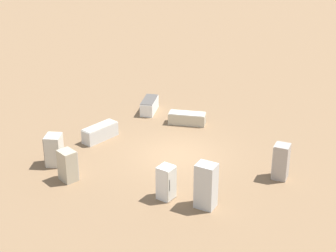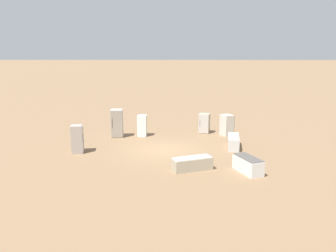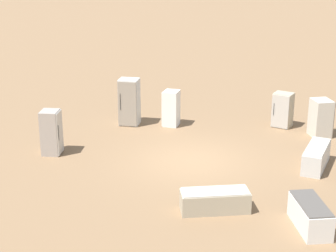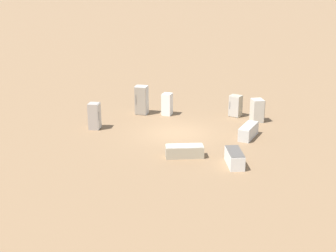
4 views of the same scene
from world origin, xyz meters
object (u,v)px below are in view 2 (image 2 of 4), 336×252
discarded_fridge_6 (117,123)px  discarded_fridge_7 (234,142)px  discarded_fridge_0 (227,125)px  discarded_fridge_2 (204,123)px  discarded_fridge_3 (77,139)px  discarded_fridge_4 (142,126)px  discarded_fridge_1 (248,165)px  discarded_fridge_5 (192,164)px

discarded_fridge_6 → discarded_fridge_7: (2.42, 7.52, -0.58)m
discarded_fridge_0 → discarded_fridge_2: 1.68m
discarded_fridge_3 → discarded_fridge_4: bearing=131.6°
discarded_fridge_4 → discarded_fridge_6: 1.72m
discarded_fridge_1 → discarded_fridge_4: bearing=-72.7°
discarded_fridge_0 → discarded_fridge_5: 7.68m
discarded_fridge_4 → discarded_fridge_7: size_ratio=0.73×
discarded_fridge_6 → discarded_fridge_7: 7.92m
discarded_fridge_6 → discarded_fridge_1: bearing=133.2°
discarded_fridge_1 → discarded_fridge_4: size_ratio=1.25×
discarded_fridge_1 → discarded_fridge_3: (-2.87, -9.07, 0.43)m
discarded_fridge_2 → discarded_fridge_4: discarded_fridge_4 is taller
discarded_fridge_1 → discarded_fridge_6: (-6.67, -7.54, 0.58)m
discarded_fridge_1 → discarded_fridge_3: bearing=-40.1°
discarded_fridge_1 → discarded_fridge_7: size_ratio=0.91×
discarded_fridge_1 → discarded_fridge_2: discarded_fridge_2 is taller
discarded_fridge_3 → discarded_fridge_7: 9.16m
discarded_fridge_4 → discarded_fridge_5: (6.79, 3.25, -0.41)m
discarded_fridge_1 → discarded_fridge_5: discarded_fridge_1 is taller
discarded_fridge_4 → discarded_fridge_5: discarded_fridge_4 is taller
discarded_fridge_0 → discarded_fridge_6: 7.58m
discarded_fridge_1 → discarded_fridge_0: bearing=-112.5°
discarded_fridge_5 → discarded_fridge_7: discarded_fridge_7 is taller
discarded_fridge_0 → discarded_fridge_7: (3.19, -0.02, -0.35)m
discarded_fridge_0 → discarded_fridge_6: size_ratio=0.76×
discarded_fridge_4 → discarded_fridge_5: 7.54m
discarded_fridge_6 → discarded_fridge_0: bearing=-179.5°
discarded_fridge_1 → discarded_fridge_2: size_ratio=1.29×
discarded_fridge_2 → discarded_fridge_6: (1.48, -6.02, 0.25)m
discarded_fridge_2 → discarded_fridge_3: 9.21m
discarded_fridge_5 → discarded_fridge_6: 8.13m
discarded_fridge_0 → discarded_fridge_1: discarded_fridge_0 is taller
discarded_fridge_1 → discarded_fridge_5: bearing=-27.7°
discarded_fridge_0 → discarded_fridge_3: 10.15m
discarded_fridge_0 → discarded_fridge_7: discarded_fridge_0 is taller
discarded_fridge_4 → discarded_fridge_3: bearing=143.3°
discarded_fridge_0 → discarded_fridge_1: (7.45, 0.00, -0.35)m
discarded_fridge_4 → discarded_fridge_6: discarded_fridge_6 is taller
discarded_fridge_1 → discarded_fridge_6: 10.09m
discarded_fridge_4 → discarded_fridge_0: bearing=-85.2°
discarded_fridge_2 → discarded_fridge_4: 4.50m
discarded_fridge_2 → discarded_fridge_7: discarded_fridge_2 is taller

